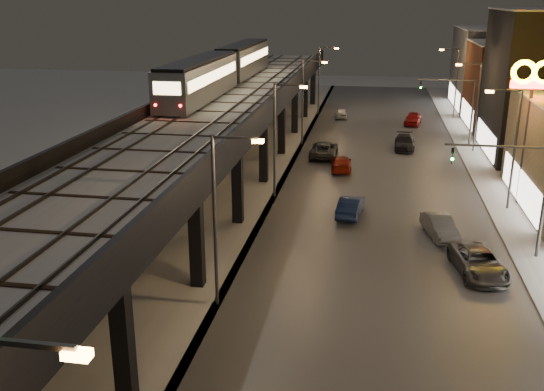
{
  "coord_description": "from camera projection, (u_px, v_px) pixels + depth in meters",
  "views": [
    {
      "loc": [
        6.8,
        -14.15,
        15.2
      ],
      "look_at": [
        1.59,
        16.41,
        5.0
      ],
      "focal_mm": 40.0,
      "sensor_mm": 36.0,
      "label": 1
    }
  ],
  "objects": [
    {
      "name": "road_surface",
      "position": [
        379.0,
        187.0,
        50.65
      ],
      "size": [
        17.0,
        120.0,
        0.06
      ],
      "primitive_type": "cube",
      "color": "#46474D",
      "rests_on": "ground"
    },
    {
      "name": "car_far_white",
      "position": [
        342.0,
        114.0,
        79.21
      ],
      "size": [
        1.56,
        3.71,
        1.25
      ],
      "primitive_type": "imported",
      "rotation": [
        0.0,
        0.0,
        3.17
      ],
      "color": "silver",
      "rests_on": "ground"
    },
    {
      "name": "under_viaduct_pavement",
      "position": [
        222.0,
        179.0,
        52.81
      ],
      "size": [
        11.0,
        120.0,
        0.06
      ],
      "primitive_type": "cube",
      "color": "#9FA1A8",
      "rests_on": "ground"
    },
    {
      "name": "streetlight_right_4",
      "position": [
        455.0,
        78.0,
        77.51
      ],
      "size": [
        2.56,
        0.28,
        9.0
      ],
      "color": "#38383A",
      "rests_on": "ground"
    },
    {
      "name": "building_f",
      "position": [
        501.0,
        69.0,
        84.67
      ],
      "size": [
        12.2,
        16.2,
        11.16
      ],
      "color": "#4C4C4E",
      "rests_on": "ground"
    },
    {
      "name": "streetlight_left_4",
      "position": [
        321.0,
        76.0,
        80.25
      ],
      "size": [
        2.57,
        0.28,
        9.0
      ],
      "color": "#38383A",
      "rests_on": "ground"
    },
    {
      "name": "streetlight_left_2",
      "position": [
        278.0,
        133.0,
        46.54
      ],
      "size": [
        2.57,
        0.28,
        9.0
      ],
      "color": "#38383A",
      "rests_on": "ground"
    },
    {
      "name": "traffic_light_rig_a",
      "position": [
        525.0,
        187.0,
        35.75
      ],
      "size": [
        6.1,
        0.34,
        7.0
      ],
      "color": "#38383A",
      "rests_on": "ground"
    },
    {
      "name": "car_onc_white",
      "position": [
        404.0,
        143.0,
        62.93
      ],
      "size": [
        2.13,
        4.98,
        1.43
      ],
      "primitive_type": "imported",
      "rotation": [
        0.0,
        0.0,
        -0.03
      ],
      "color": "black",
      "rests_on": "ground"
    },
    {
      "name": "viaduct_parapet_far",
      "position": [
        158.0,
        106.0,
        48.56
      ],
      "size": [
        0.3,
        100.0,
        1.1
      ],
      "primitive_type": "cube",
      "color": "black",
      "rests_on": "elevated_viaduct"
    },
    {
      "name": "elevated_viaduct",
      "position": [
        211.0,
        123.0,
        48.11
      ],
      "size": [
        9.0,
        100.0,
        6.3
      ],
      "color": "black",
      "rests_on": "ground"
    },
    {
      "name": "viaduct_parapet_streetside",
      "position": [
        265.0,
        109.0,
        47.17
      ],
      "size": [
        0.3,
        100.0,
        1.1
      ],
      "primitive_type": "cube",
      "color": "black",
      "rests_on": "elevated_viaduct"
    },
    {
      "name": "viaduct_trackbed",
      "position": [
        211.0,
        113.0,
        47.98
      ],
      "size": [
        8.4,
        100.0,
        0.32
      ],
      "color": "#B2B7C1",
      "rests_on": "elevated_viaduct"
    },
    {
      "name": "streetlight_right_2",
      "position": [
        512.0,
        141.0,
        43.81
      ],
      "size": [
        2.56,
        0.28,
        9.0
      ],
      "color": "#38383A",
      "rests_on": "ground"
    },
    {
      "name": "streetlight_left_3",
      "position": [
        305.0,
        97.0,
        63.4
      ],
      "size": [
        2.57,
        0.28,
        9.0
      ],
      "color": "#38383A",
      "rests_on": "ground"
    },
    {
      "name": "car_onc_red",
      "position": [
        413.0,
        119.0,
        75.11
      ],
      "size": [
        2.56,
        4.69,
        1.51
      ],
      "primitive_type": "imported",
      "rotation": [
        0.0,
        0.0,
        -0.18
      ],
      "color": "maroon",
      "rests_on": "ground"
    },
    {
      "name": "car_onc_silver",
      "position": [
        440.0,
        227.0,
        39.98
      ],
      "size": [
        2.42,
        4.52,
        1.42
      ],
      "primitive_type": "imported",
      "rotation": [
        0.0,
        0.0,
        0.23
      ],
      "color": "slate",
      "rests_on": "ground"
    },
    {
      "name": "traffic_light_rig_b",
      "position": [
        462.0,
        103.0,
        63.84
      ],
      "size": [
        6.1,
        0.34,
        7.0
      ],
      "color": "#38383A",
      "rests_on": "ground"
    },
    {
      "name": "sign_mcdonalds",
      "position": [
        532.0,
        87.0,
        43.81
      ],
      "size": [
        3.22,
        0.38,
        10.91
      ],
      "color": "#38383A",
      "rests_on": "ground"
    },
    {
      "name": "subway_train",
      "position": [
        225.0,
        67.0,
        61.67
      ],
      "size": [
        2.9,
        35.6,
        3.46
      ],
      "color": "gray",
      "rests_on": "viaduct_trackbed"
    },
    {
      "name": "building_e",
      "position": [
        523.0,
        86.0,
        71.72
      ],
      "size": [
        12.2,
        12.2,
        10.16
      ],
      "color": "#552517",
      "rests_on": "ground"
    },
    {
      "name": "car_mid_dark",
      "position": [
        341.0,
        164.0,
        55.36
      ],
      "size": [
        2.11,
        4.61,
        1.31
      ],
      "primitive_type": "imported",
      "rotation": [
        0.0,
        0.0,
        3.21
      ],
      "color": "maroon",
      "rests_on": "ground"
    },
    {
      "name": "streetlight_left_1",
      "position": [
        220.0,
        210.0,
        29.69
      ],
      "size": [
        2.57,
        0.28,
        9.0
      ],
      "color": "#38383A",
      "rests_on": "ground"
    },
    {
      "name": "car_onc_dark",
      "position": [
        478.0,
        263.0,
        34.55
      ],
      "size": [
        3.22,
        5.56,
        1.46
      ],
      "primitive_type": "imported",
      "rotation": [
        0.0,
        0.0,
        0.16
      ],
      "color": "#454546",
      "rests_on": "ground"
    },
    {
      "name": "sidewalk_right",
      "position": [
        504.0,
        193.0,
        49.04
      ],
      "size": [
        4.0,
        120.0,
        0.14
      ],
      "primitive_type": "cube",
      "color": "#9FA1A8",
      "rests_on": "ground"
    },
    {
      "name": "car_mid_silver",
      "position": [
        324.0,
        150.0,
        59.94
      ],
      "size": [
        2.53,
        5.47,
        1.52
      ],
      "primitive_type": "imported",
      "rotation": [
        0.0,
        0.0,
        3.14
      ],
      "color": "#383A3D",
      "rests_on": "ground"
    },
    {
      "name": "streetlight_right_3",
      "position": [
        475.0,
        101.0,
        60.66
      ],
      "size": [
        2.56,
        0.28,
        9.0
      ],
      "color": "#38383A",
      "rests_on": "ground"
    },
    {
      "name": "car_near_white",
      "position": [
        351.0,
        207.0,
        43.85
      ],
      "size": [
        2.01,
        4.44,
        1.41
      ],
      "primitive_type": "imported",
      "rotation": [
        0.0,
        0.0,
        3.02
      ],
      "color": "#16254D",
      "rests_on": "ground"
    }
  ]
}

